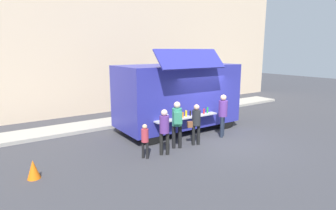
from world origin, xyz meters
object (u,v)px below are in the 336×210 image
Objects in this scene: customer_rear_waiting at (164,128)px; child_near_queue at (145,138)px; customer_mid_with_backpack at (177,120)px; customer_extra_browsing at (223,112)px; customer_front_ordering at (196,121)px; food_truck_main at (178,95)px; trash_bin at (210,102)px; traffic_cone_orange at (33,169)px.

customer_rear_waiting is 1.36× the size of child_near_queue.
customer_rear_waiting is (-0.74, -0.26, -0.11)m from customer_mid_with_backpack.
customer_front_ordering is at bearing 62.03° from customer_extra_browsing.
customer_rear_waiting is (-1.56, -0.18, 0.03)m from customer_front_ordering.
food_truck_main is 4.85m from trash_bin.
customer_mid_with_backpack reaches higher than customer_rear_waiting.
customer_extra_browsing reaches higher than child_near_queue.
food_truck_main is 3.08× the size of customer_mid_with_backpack.
customer_mid_with_backpack reaches higher than trash_bin.
customer_extra_browsing is at bearing -65.78° from customer_front_ordering.
customer_extra_browsing reaches higher than customer_mid_with_backpack.
child_near_queue is (-2.96, -2.17, -0.90)m from food_truck_main.
traffic_cone_orange is 0.46× the size of child_near_queue.
customer_mid_with_backpack is 2.43m from customer_extra_browsing.
customer_rear_waiting reaches higher than child_near_queue.
child_near_queue is (-0.71, 0.10, -0.26)m from customer_rear_waiting.
customer_extra_browsing is at bearing -58.11° from customer_mid_with_backpack.
trash_bin is (10.43, 4.00, 0.23)m from traffic_cone_orange.
customer_front_ordering is (-4.80, -4.40, 0.44)m from trash_bin.
customer_rear_waiting is at bearing -134.35° from food_truck_main.
customer_rear_waiting is (4.07, -0.58, 0.69)m from traffic_cone_orange.
traffic_cone_orange is 0.54× the size of trash_bin.
child_near_queue is at bearing 112.86° from customer_rear_waiting.
customer_extra_browsing is (-3.20, -4.23, 0.56)m from trash_bin.
customer_mid_with_backpack is 0.98× the size of customer_extra_browsing.
customer_extra_browsing is at bearing -32.74° from child_near_queue.
customer_front_ordering is 2.29m from child_near_queue.
customer_rear_waiting is 3.19m from customer_extra_browsing.
customer_mid_with_backpack reaches higher than customer_front_ordering.
customer_front_ordering is 0.89× the size of customer_extra_browsing.
child_near_queue is at bearing 110.22° from customer_front_ordering.
trash_bin is 0.64× the size of customer_front_ordering.
traffic_cone_orange is at bearing -164.62° from food_truck_main.
customer_front_ordering is at bearing -34.40° from child_near_queue.
trash_bin is at bearing 29.88° from food_truck_main.
trash_bin is 0.57× the size of customer_mid_with_backpack.
customer_extra_browsing is (2.43, 0.09, -0.01)m from customer_mid_with_backpack.
food_truck_main reaches higher than child_near_queue.
customer_mid_with_backpack is 0.79m from customer_rear_waiting.
customer_mid_with_backpack is 1.09× the size of customer_rear_waiting.
traffic_cone_orange is 7.28m from customer_extra_browsing.
child_near_queue is at bearing -8.22° from traffic_cone_orange.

